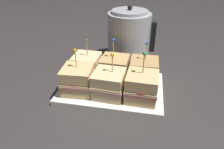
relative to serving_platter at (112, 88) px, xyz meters
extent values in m
plane|color=#383333|center=(0.00, 0.00, -0.01)|extent=(6.00, 6.00, 0.00)
cube|color=white|center=(0.00, 0.00, 0.00)|extent=(0.35, 0.24, 0.01)
cube|color=white|center=(0.00, 0.00, 0.01)|extent=(0.35, 0.24, 0.01)
cube|color=#DBB77A|center=(-0.10, -0.05, 0.03)|extent=(0.10, 0.10, 0.03)
cube|color=tan|center=(-0.10, -0.05, 0.05)|extent=(0.11, 0.11, 0.01)
cube|color=beige|center=(-0.10, -0.05, 0.05)|extent=(0.10, 0.10, 0.01)
cylinder|color=red|center=(-0.10, -0.07, 0.06)|extent=(0.06, 0.06, 0.00)
cube|color=#E8C281|center=(-0.10, -0.05, 0.08)|extent=(0.10, 0.10, 0.03)
cylinder|color=tan|center=(-0.11, -0.04, 0.12)|extent=(0.00, 0.01, 0.07)
sphere|color=orange|center=(-0.11, -0.04, 0.15)|extent=(0.01, 0.01, 0.01)
cube|color=beige|center=(0.00, -0.05, 0.03)|extent=(0.10, 0.10, 0.03)
cube|color=tan|center=(0.00, -0.05, 0.05)|extent=(0.10, 0.10, 0.01)
cube|color=beige|center=(0.00, -0.05, 0.05)|extent=(0.10, 0.10, 0.01)
cube|color=beige|center=(0.00, -0.05, 0.08)|extent=(0.10, 0.10, 0.03)
cylinder|color=tan|center=(0.01, -0.05, 0.12)|extent=(0.00, 0.01, 0.07)
sphere|color=yellow|center=(0.01, -0.05, 0.15)|extent=(0.01, 0.01, 0.01)
cube|color=#DBB77A|center=(0.10, -0.05, 0.03)|extent=(0.10, 0.10, 0.03)
cube|color=#B26B60|center=(0.10, -0.05, 0.05)|extent=(0.10, 0.10, 0.01)
cube|color=beige|center=(0.10, -0.05, 0.05)|extent=(0.10, 0.10, 0.01)
cylinder|color=red|center=(0.10, -0.07, 0.06)|extent=(0.07, 0.07, 0.00)
cube|color=#E8C281|center=(0.10, -0.05, 0.08)|extent=(0.10, 0.10, 0.03)
cylinder|color=tan|center=(0.10, -0.04, 0.12)|extent=(0.00, 0.01, 0.08)
sphere|color=green|center=(0.10, -0.04, 0.16)|extent=(0.01, 0.01, 0.01)
cube|color=beige|center=(-0.10, 0.05, 0.03)|extent=(0.10, 0.10, 0.03)
cube|color=tan|center=(-0.10, 0.05, 0.05)|extent=(0.10, 0.10, 0.01)
cube|color=beige|center=(-0.10, 0.05, 0.05)|extent=(0.10, 0.10, 0.01)
cube|color=beige|center=(-0.10, 0.05, 0.08)|extent=(0.10, 0.10, 0.03)
cylinder|color=tan|center=(-0.10, 0.05, 0.12)|extent=(0.00, 0.00, 0.07)
sphere|color=green|center=(-0.10, 0.05, 0.15)|extent=(0.01, 0.01, 0.01)
cube|color=tan|center=(0.00, 0.05, 0.03)|extent=(0.10, 0.10, 0.03)
cube|color=tan|center=(0.00, 0.05, 0.05)|extent=(0.10, 0.10, 0.01)
cube|color=beige|center=(0.00, 0.05, 0.05)|extent=(0.10, 0.10, 0.01)
cube|color=tan|center=(0.00, 0.05, 0.08)|extent=(0.10, 0.10, 0.03)
cylinder|color=tan|center=(-0.01, 0.06, 0.12)|extent=(0.00, 0.01, 0.07)
sphere|color=blue|center=(-0.01, 0.06, 0.16)|extent=(0.01, 0.01, 0.01)
cube|color=tan|center=(0.10, 0.05, 0.03)|extent=(0.10, 0.10, 0.03)
cube|color=tan|center=(0.10, 0.05, 0.05)|extent=(0.10, 0.10, 0.01)
cube|color=beige|center=(0.10, 0.05, 0.05)|extent=(0.10, 0.10, 0.01)
cube|color=tan|center=(0.10, 0.05, 0.08)|extent=(0.10, 0.10, 0.03)
cylinder|color=tan|center=(0.11, 0.06, 0.12)|extent=(0.00, 0.00, 0.07)
sphere|color=blue|center=(0.11, 0.06, 0.15)|extent=(0.01, 0.01, 0.01)
cylinder|color=#B7BABF|center=(0.03, 0.25, 0.10)|extent=(0.18, 0.18, 0.21)
cylinder|color=#B7BABF|center=(0.03, 0.25, 0.21)|extent=(0.15, 0.15, 0.01)
sphere|color=black|center=(0.03, 0.25, 0.22)|extent=(0.02, 0.02, 0.02)
cube|color=black|center=(0.13, 0.25, 0.11)|extent=(0.02, 0.02, 0.13)
camera|label=1|loc=(0.11, -0.57, 0.40)|focal=32.00mm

